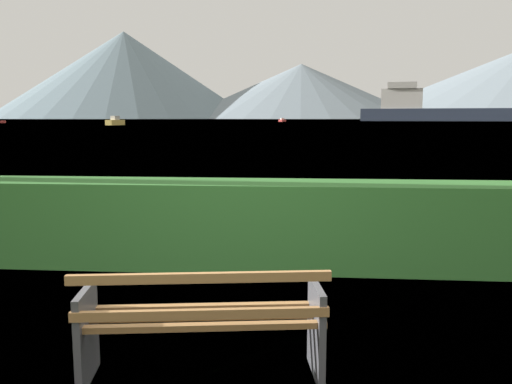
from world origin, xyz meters
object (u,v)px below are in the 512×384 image
object	(u,v)px
park_bench	(202,323)
fishing_boat_near	(115,122)
cargo_ship_large	(458,110)
sailboat_mid	(282,120)

from	to	relation	value
park_bench	fishing_boat_near	size ratio (longest dim) A/B	0.35
cargo_ship_large	sailboat_mid	xyz separation A→B (m)	(-75.08, -35.91, -4.20)
fishing_boat_near	park_bench	bearing A→B (deg)	-70.26
cargo_ship_large	sailboat_mid	world-z (taller)	cargo_ship_large
cargo_ship_large	fishing_boat_near	bearing A→B (deg)	-131.52
cargo_ship_large	fishing_boat_near	distance (m)	165.16
cargo_ship_large	fishing_boat_near	size ratio (longest dim) A/B	19.04
park_bench	fishing_boat_near	bearing A→B (deg)	109.74
cargo_ship_large	fishing_boat_near	xyz separation A→B (m)	(-109.44, -123.63, -3.95)
fishing_boat_near	cargo_ship_large	bearing A→B (deg)	48.48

